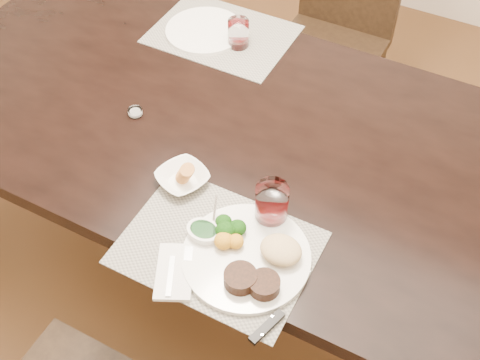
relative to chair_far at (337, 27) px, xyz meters
The scene contains 14 objects.
ground_plane 1.06m from the chair_far, 90.00° to the right, with size 4.50×4.50×0.00m, color #4A2F17.
dining_table 0.95m from the chair_far, 90.00° to the right, with size 2.00×1.00×0.75m.
chair_far is the anchor object (origin of this frame).
placemat_near 1.37m from the chair_far, 82.05° to the right, with size 0.46×0.34×0.00m, color gray.
placemat_far 0.66m from the chair_far, 111.37° to the right, with size 0.46×0.34×0.00m, color gray.
dinner_plate 1.39m from the chair_far, 78.27° to the right, with size 0.31×0.31×0.06m.
napkin_fork 1.47m from the chair_far, 84.75° to the right, with size 0.14×0.18×0.02m.
steak_knife 1.51m from the chair_far, 75.01° to the right, with size 0.06×0.23×0.01m.
cracker_bowl 1.22m from the chair_far, 89.87° to the right, with size 0.17×0.17×0.06m.
sauce_ramekin 1.36m from the chair_far, 83.87° to the right, with size 0.09×0.13×0.07m.
wine_glass_near 1.26m from the chair_far, 77.63° to the right, with size 0.08×0.08×0.11m.
far_plate 0.70m from the chair_far, 115.53° to the right, with size 0.27×0.27×0.01m, color silver.
wine_glass_far 0.68m from the chair_far, 103.61° to the right, with size 0.07×0.07×0.09m.
salt_cellar 1.09m from the chair_far, 104.13° to the right, with size 0.04×0.04×0.02m.
Camera 1 is at (0.62, -1.11, 1.97)m, focal length 45.00 mm.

